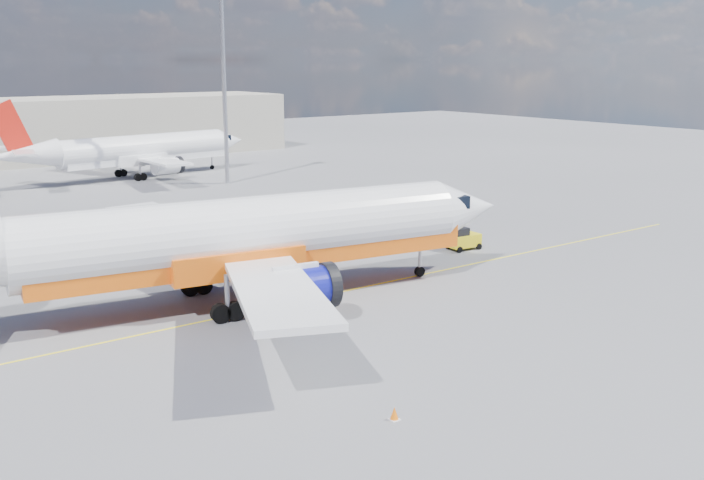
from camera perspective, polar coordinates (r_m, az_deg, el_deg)
ground at (r=40.51m, az=-2.21°, el=-5.61°), size 240.00×240.00×0.00m
taxi_line at (r=42.90m, az=-4.49°, el=-4.57°), size 70.00×0.15×0.01m
terminal_main at (r=110.35m, az=-22.74°, el=7.35°), size 70.00×14.00×8.00m
main_jet at (r=41.98m, az=-9.02°, el=0.15°), size 36.75×28.66×11.11m
second_jet at (r=90.90m, az=-15.43°, el=6.28°), size 30.23×23.66×9.15m
gse_tug at (r=54.97m, az=8.07°, el=0.08°), size 2.34×1.55×1.61m
traffic_cone at (r=29.45m, az=3.10°, el=-12.49°), size 0.36×0.36×0.51m
floodlight_mast at (r=84.13m, az=-9.35°, el=12.82°), size 1.57×1.57×21.55m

